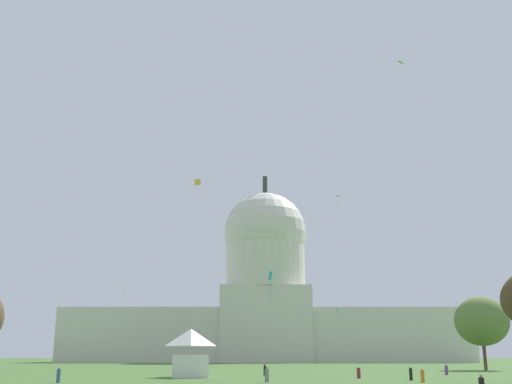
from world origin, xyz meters
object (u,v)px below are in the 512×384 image
(person_black_mid_center, at_px, (265,370))
(kite_violet_mid, at_px, (255,250))
(person_black_mid_left, at_px, (411,374))
(person_grey_front_left, at_px, (267,375))
(kite_yellow_low, at_px, (122,286))
(kite_cyan_low, at_px, (337,313))
(event_tent, at_px, (191,353))
(capitol_building, at_px, (266,302))
(kite_white_high, at_px, (337,197))
(person_orange_back_left, at_px, (423,376))
(kite_lime_high, at_px, (398,64))
(kite_gold_mid, at_px, (198,182))
(person_purple_back_center, at_px, (447,370))
(kite_turquoise_low, at_px, (271,279))
(person_maroon_lawn_far_left, at_px, (359,373))
(person_denim_near_tent, at_px, (59,375))
(tree_east_mid, at_px, (482,321))

(person_black_mid_center, bearing_deg, kite_violet_mid, 24.11)
(person_black_mid_left, bearing_deg, person_grey_front_left, 53.53)
(kite_yellow_low, bearing_deg, kite_cyan_low, 156.64)
(event_tent, bearing_deg, person_grey_front_left, -61.35)
(capitol_building, height_order, kite_white_high, capitol_building)
(person_grey_front_left, bearing_deg, person_orange_back_left, -43.31)
(kite_lime_high, relative_size, kite_gold_mid, 1.56)
(person_purple_back_center, distance_m, kite_lime_high, 47.69)
(kite_gold_mid, bearing_deg, person_black_mid_left, 62.61)
(person_purple_back_center, relative_size, kite_turquoise_low, 0.41)
(person_black_mid_center, distance_m, person_black_mid_left, 23.65)
(kite_turquoise_low, bearing_deg, person_maroon_lawn_far_left, -101.69)
(capitol_building, distance_m, person_purple_back_center, 135.04)
(event_tent, relative_size, person_black_mid_center, 4.19)
(kite_lime_high, relative_size, kite_violet_mid, 0.47)
(event_tent, height_order, kite_cyan_low, kite_cyan_low)
(kite_cyan_low, relative_size, kite_yellow_low, 1.58)
(kite_turquoise_low, relative_size, kite_violet_mid, 1.54)
(kite_turquoise_low, relative_size, kite_gold_mid, 5.14)
(person_purple_back_center, distance_m, kite_gold_mid, 51.07)
(kite_gold_mid, xyz_separation_m, kite_yellow_low, (-18.90, 52.12, -5.48))
(person_denim_near_tent, bearing_deg, person_black_mid_center, 72.74)
(person_maroon_lawn_far_left, height_order, person_grey_front_left, person_grey_front_left)
(person_maroon_lawn_far_left, relative_size, person_orange_back_left, 0.97)
(kite_lime_high, height_order, kite_violet_mid, kite_lime_high)
(kite_white_high, bearing_deg, person_black_mid_left, -55.39)
(person_denim_near_tent, distance_m, kite_gold_mid, 26.14)
(capitol_building, xyz_separation_m, kite_yellow_low, (-28.58, -110.76, -5.83))
(person_maroon_lawn_far_left, height_order, kite_lime_high, kite_lime_high)
(event_tent, height_order, person_maroon_lawn_far_left, event_tent)
(kite_lime_high, distance_m, kite_yellow_low, 68.65)
(person_purple_back_center, height_order, kite_violet_mid, kite_violet_mid)
(kite_cyan_low, bearing_deg, person_grey_front_left, -26.86)
(tree_east_mid, bearing_deg, person_denim_near_tent, -142.07)
(person_grey_front_left, bearing_deg, kite_violet_mid, 49.68)
(tree_east_mid, xyz_separation_m, kite_lime_high, (-27.31, -56.50, 26.03))
(person_denim_near_tent, xyz_separation_m, person_black_mid_center, (22.85, 22.26, -0.02))
(person_black_mid_center, xyz_separation_m, person_black_mid_left, (17.12, -16.31, -0.01))
(kite_violet_mid, bearing_deg, person_denim_near_tent, 40.73)
(person_maroon_lawn_far_left, xyz_separation_m, kite_violet_mid, (-13.65, 84.35, 29.87))
(event_tent, distance_m, person_denim_near_tent, 20.28)
(person_black_mid_center, height_order, person_maroon_lawn_far_left, person_black_mid_center)
(event_tent, height_order, kite_white_high, kite_white_high)
(person_grey_front_left, relative_size, kite_lime_high, 1.43)
(person_denim_near_tent, distance_m, kite_turquoise_low, 30.57)
(event_tent, bearing_deg, kite_cyan_low, 66.64)
(person_black_mid_center, bearing_deg, person_purple_back_center, -61.56)
(person_orange_back_left, distance_m, kite_turquoise_low, 25.02)
(event_tent, bearing_deg, capitol_building, 78.21)
(event_tent, xyz_separation_m, person_purple_back_center, (37.18, 9.36, -2.50))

